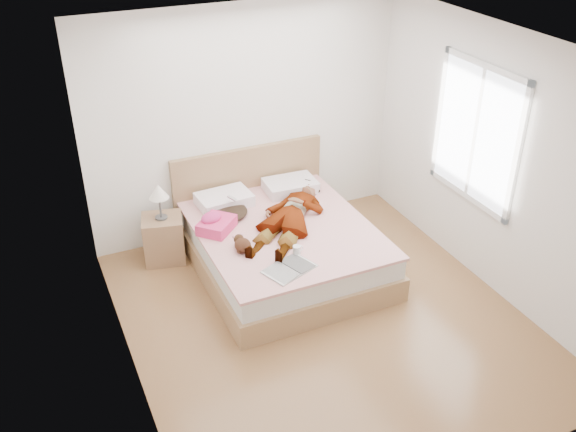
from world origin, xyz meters
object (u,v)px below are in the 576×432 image
Objects in this scene: towel at (215,223)px; magazine at (289,269)px; woman at (290,212)px; plush_toy at (242,244)px; coffee_mug at (297,250)px; nightstand at (163,235)px; bed at (281,243)px; phone at (232,198)px.

magazine is at bearing -67.57° from towel.
woman is 0.74m from plush_toy.
towel reaches higher than coffee_mug.
nightstand is (-1.23, 0.61, -0.32)m from woman.
woman reaches higher than coffee_mug.
magazine is at bearing -59.17° from nightstand.
bed is 3.83× the size of magazine.
plush_toy is (-0.16, -0.72, -0.12)m from phone.
woman reaches higher than phone.
magazine is at bearing -132.09° from phone.
coffee_mug is (0.58, -0.75, -0.03)m from towel.
bed is at bearing -134.37° from woman.
bed is at bearing -94.27° from phone.
bed is at bearing -28.92° from nightstand.
nightstand reaches higher than coffee_mug.
nightstand is (-0.73, 0.21, -0.40)m from phone.
coffee_mug reaches higher than magazine.
magazine is (0.12, -1.21, -0.18)m from phone.
phone is 0.75m from plush_toy.
coffee_mug is (-0.09, -0.59, 0.28)m from bed.
towel is at bearing 174.24° from phone.
phone reaches higher than plush_toy.
bed is (-0.11, -0.01, -0.35)m from woman.
phone is 0.39m from towel.
plush_toy is at bearing -150.31° from bed.
towel is 0.70m from nightstand.
woman is 2.99× the size of magazine.
towel is 1.04m from magazine.
nightstand reaches higher than magazine.
plush_toy reaches higher than magazine.
bed is 0.66m from coffee_mug.
plush_toy is 1.12m from nightstand.
plush_toy is (0.11, -0.47, -0.01)m from towel.
towel reaches higher than plush_toy.
coffee_mug is at bearing -30.91° from plush_toy.
magazine is 4.67× the size of coffee_mug.
plush_toy is at bearing -76.43° from towel.
phone is 0.41× the size of plush_toy.
nightstand is at bearing 134.51° from towel.
plush_toy reaches higher than coffee_mug.
phone is at bearing -176.37° from woman.
coffee_mug is (0.18, 0.21, 0.04)m from magazine.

